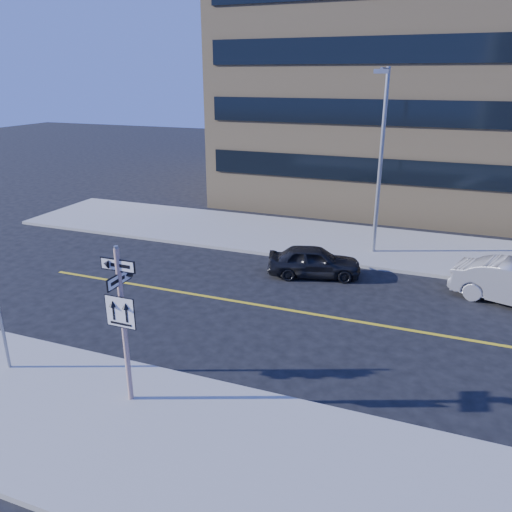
% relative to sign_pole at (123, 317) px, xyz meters
% --- Properties ---
extents(ground, '(120.00, 120.00, 0.00)m').
position_rel_sign_pole_xyz_m(ground, '(0.00, 2.51, -2.44)').
color(ground, black).
rests_on(ground, ground).
extents(sign_pole, '(0.92, 0.92, 4.06)m').
position_rel_sign_pole_xyz_m(sign_pole, '(0.00, 0.00, 0.00)').
color(sign_pole, silver).
rests_on(sign_pole, near_sidewalk).
extents(parked_car_a, '(2.47, 4.04, 1.29)m').
position_rel_sign_pole_xyz_m(parked_car_a, '(2.11, 9.95, -1.79)').
color(parked_car_a, black).
rests_on(parked_car_a, ground).
extents(streetlight_a, '(0.55, 2.25, 8.00)m').
position_rel_sign_pole_xyz_m(streetlight_a, '(4.00, 13.27, 2.32)').
color(streetlight_a, gray).
rests_on(streetlight_a, far_sidewalk).
extents(building_brick, '(18.00, 18.00, 18.00)m').
position_rel_sign_pole_xyz_m(building_brick, '(2.00, 27.51, 6.56)').
color(building_brick, tan).
rests_on(building_brick, ground).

